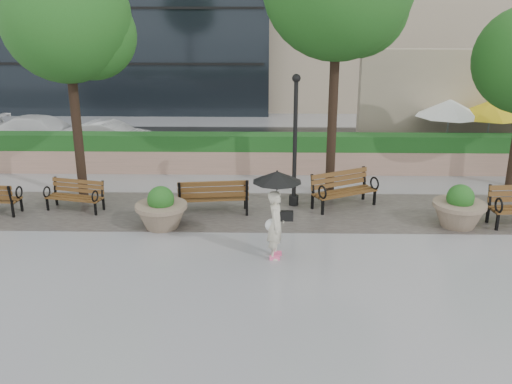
{
  "coord_description": "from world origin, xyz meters",
  "views": [
    {
      "loc": [
        0.93,
        -12.28,
        5.71
      ],
      "look_at": [
        0.65,
        1.46,
        1.1
      ],
      "focal_mm": 40.0,
      "sensor_mm": 36.0,
      "label": 1
    }
  ],
  "objects_px": {
    "bench_1": "(75,202)",
    "planter_right": "(459,210)",
    "car_left": "(44,132)",
    "lamppost": "(295,150)",
    "planter_left": "(161,212)",
    "car_right": "(110,136)",
    "bench_2": "(213,203)",
    "bench_3": "(344,197)",
    "pedestrian": "(276,206)"
  },
  "relations": [
    {
      "from": "planter_left",
      "to": "planter_right",
      "type": "bearing_deg",
      "value": 1.77
    },
    {
      "from": "bench_3",
      "to": "pedestrian",
      "type": "relative_size",
      "value": 0.97
    },
    {
      "from": "car_right",
      "to": "bench_1",
      "type": "bearing_deg",
      "value": -163.64
    },
    {
      "from": "bench_2",
      "to": "planter_left",
      "type": "distance_m",
      "value": 1.66
    },
    {
      "from": "bench_1",
      "to": "planter_left",
      "type": "height_order",
      "value": "planter_left"
    },
    {
      "from": "bench_3",
      "to": "car_left",
      "type": "xyz_separation_m",
      "value": [
        -11.32,
        6.89,
        0.34
      ]
    },
    {
      "from": "car_left",
      "to": "car_right",
      "type": "xyz_separation_m",
      "value": [
        2.83,
        -0.49,
        -0.05
      ]
    },
    {
      "from": "bench_3",
      "to": "pedestrian",
      "type": "distance_m",
      "value": 4.11
    },
    {
      "from": "planter_left",
      "to": "lamppost",
      "type": "xyz_separation_m",
      "value": [
        3.57,
        1.82,
        1.23
      ]
    },
    {
      "from": "bench_1",
      "to": "car_right",
      "type": "height_order",
      "value": "car_right"
    },
    {
      "from": "pedestrian",
      "to": "car_left",
      "type": "bearing_deg",
      "value": 52.99
    },
    {
      "from": "planter_right",
      "to": "lamppost",
      "type": "xyz_separation_m",
      "value": [
        -4.3,
        1.57,
        1.22
      ]
    },
    {
      "from": "bench_2",
      "to": "car_left",
      "type": "xyz_separation_m",
      "value": [
        -7.58,
        7.51,
        0.34
      ]
    },
    {
      "from": "planter_left",
      "to": "planter_right",
      "type": "relative_size",
      "value": 0.98
    },
    {
      "from": "bench_2",
      "to": "planter_right",
      "type": "height_order",
      "value": "planter_right"
    },
    {
      "from": "planter_right",
      "to": "pedestrian",
      "type": "height_order",
      "value": "pedestrian"
    },
    {
      "from": "car_left",
      "to": "planter_right",
      "type": "bearing_deg",
      "value": -110.73
    },
    {
      "from": "planter_right",
      "to": "car_left",
      "type": "distance_m",
      "value": 16.44
    },
    {
      "from": "bench_3",
      "to": "car_left",
      "type": "bearing_deg",
      "value": 120.56
    },
    {
      "from": "bench_2",
      "to": "planter_left",
      "type": "bearing_deg",
      "value": 32.45
    },
    {
      "from": "bench_3",
      "to": "planter_right",
      "type": "height_order",
      "value": "planter_right"
    },
    {
      "from": "bench_1",
      "to": "planter_left",
      "type": "relative_size",
      "value": 1.26
    },
    {
      "from": "planter_left",
      "to": "planter_right",
      "type": "distance_m",
      "value": 7.88
    },
    {
      "from": "planter_left",
      "to": "car_left",
      "type": "distance_m",
      "value": 10.64
    },
    {
      "from": "pedestrian",
      "to": "bench_3",
      "type": "bearing_deg",
      "value": -19.31
    },
    {
      "from": "car_right",
      "to": "planter_left",
      "type": "bearing_deg",
      "value": -146.8
    },
    {
      "from": "lamppost",
      "to": "car_left",
      "type": "relative_size",
      "value": 0.86
    },
    {
      "from": "planter_left",
      "to": "lamppost",
      "type": "relative_size",
      "value": 0.36
    },
    {
      "from": "bench_2",
      "to": "planter_right",
      "type": "xyz_separation_m",
      "value": [
        6.6,
        -0.81,
        0.14
      ]
    },
    {
      "from": "bench_1",
      "to": "planter_right",
      "type": "bearing_deg",
      "value": 8.21
    },
    {
      "from": "bench_2",
      "to": "bench_3",
      "type": "height_order",
      "value": "bench_2"
    },
    {
      "from": "bench_1",
      "to": "lamppost",
      "type": "relative_size",
      "value": 0.45
    },
    {
      "from": "bench_1",
      "to": "planter_right",
      "type": "xyz_separation_m",
      "value": [
        10.58,
        -1.01,
        0.2
      ]
    },
    {
      "from": "bench_3",
      "to": "planter_left",
      "type": "xyz_separation_m",
      "value": [
        -5.01,
        -1.68,
        0.14
      ]
    },
    {
      "from": "bench_3",
      "to": "planter_right",
      "type": "xyz_separation_m",
      "value": [
        2.86,
        -1.44,
        0.15
      ]
    },
    {
      "from": "planter_left",
      "to": "planter_right",
      "type": "xyz_separation_m",
      "value": [
        7.87,
        0.24,
        0.01
      ]
    },
    {
      "from": "bench_1",
      "to": "car_left",
      "type": "height_order",
      "value": "car_left"
    },
    {
      "from": "lamppost",
      "to": "pedestrian",
      "type": "bearing_deg",
      "value": -99.04
    },
    {
      "from": "lamppost",
      "to": "planter_left",
      "type": "bearing_deg",
      "value": -153.02
    },
    {
      "from": "bench_1",
      "to": "car_left",
      "type": "bearing_deg",
      "value": 129.82
    },
    {
      "from": "car_right",
      "to": "pedestrian",
      "type": "bearing_deg",
      "value": -136.74
    },
    {
      "from": "bench_1",
      "to": "pedestrian",
      "type": "relative_size",
      "value": 0.82
    },
    {
      "from": "bench_1",
      "to": "lamppost",
      "type": "height_order",
      "value": "lamppost"
    },
    {
      "from": "bench_1",
      "to": "car_right",
      "type": "relative_size",
      "value": 0.47
    },
    {
      "from": "bench_2",
      "to": "bench_3",
      "type": "xyz_separation_m",
      "value": [
        3.74,
        0.63,
        -0.0
      ]
    },
    {
      "from": "bench_2",
      "to": "bench_1",
      "type": "bearing_deg",
      "value": -10.05
    },
    {
      "from": "bench_2",
      "to": "planter_right",
      "type": "bearing_deg",
      "value": 165.7
    },
    {
      "from": "bench_2",
      "to": "lamppost",
      "type": "xyz_separation_m",
      "value": [
        2.29,
        0.76,
        1.37
      ]
    },
    {
      "from": "bench_1",
      "to": "planter_right",
      "type": "height_order",
      "value": "planter_right"
    },
    {
      "from": "bench_3",
      "to": "bench_1",
      "type": "bearing_deg",
      "value": 155.08
    }
  ]
}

